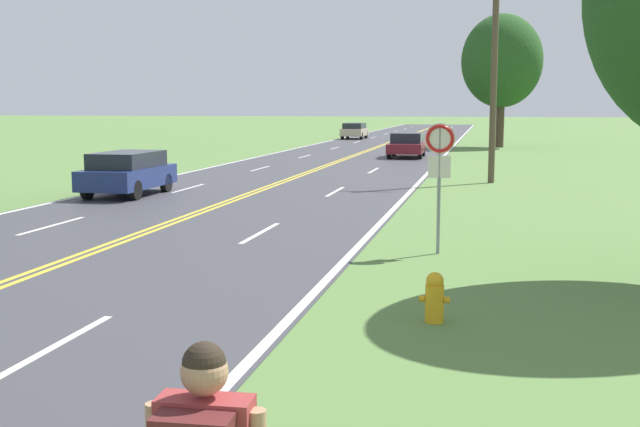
% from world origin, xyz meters
% --- Properties ---
extents(fire_hydrant, '(0.41, 0.25, 0.69)m').
position_xyz_m(fire_hydrant, '(7.07, 9.71, 0.35)').
color(fire_hydrant, gold).
rests_on(fire_hydrant, ground).
extents(traffic_sign, '(0.60, 0.10, 2.58)m').
position_xyz_m(traffic_sign, '(6.79, 14.79, 1.94)').
color(traffic_sign, gray).
rests_on(traffic_sign, ground).
extents(utility_pole_midground, '(1.80, 0.24, 8.24)m').
position_xyz_m(utility_pole_midground, '(7.79, 29.90, 4.28)').
color(utility_pole_midground, brown).
rests_on(utility_pole_midground, ground).
extents(tree_behind_sign, '(5.52, 5.52, 9.09)m').
position_xyz_m(tree_behind_sign, '(8.31, 56.19, 5.89)').
color(tree_behind_sign, '#473828').
rests_on(tree_behind_sign, ground).
extents(car_dark_blue_hatchback_approaching, '(1.83, 3.94, 1.42)m').
position_xyz_m(car_dark_blue_hatchback_approaching, '(-3.75, 23.07, 0.76)').
color(car_dark_blue_hatchback_approaching, black).
rests_on(car_dark_blue_hatchback_approaching, ground).
extents(car_maroon_sedan_mid_near, '(1.96, 4.18, 1.37)m').
position_xyz_m(car_maroon_sedan_mid_near, '(3.13, 43.90, 0.71)').
color(car_maroon_sedan_mid_near, black).
rests_on(car_maroon_sedan_mid_near, ground).
extents(car_champagne_hatchback_mid_far, '(1.88, 3.94, 1.37)m').
position_xyz_m(car_champagne_hatchback_mid_far, '(-3.83, 67.48, 0.75)').
color(car_champagne_hatchback_mid_far, black).
rests_on(car_champagne_hatchback_mid_far, ground).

